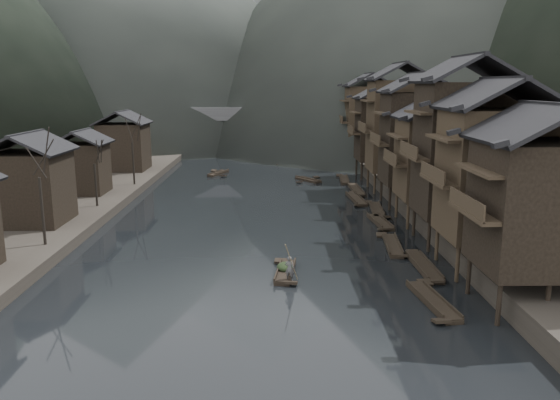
{
  "coord_description": "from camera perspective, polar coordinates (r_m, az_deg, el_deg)",
  "views": [
    {
      "loc": [
        1.42,
        -39.06,
        13.42
      ],
      "look_at": [
        2.18,
        12.33,
        2.5
      ],
      "focal_mm": 35.0,
      "sensor_mm": 36.0,
      "label": 1
    }
  ],
  "objects": [
    {
      "name": "left_bank",
      "position": [
        87.98,
        -25.31,
        2.46
      ],
      "size": [
        40.0,
        200.0,
        1.2
      ],
      "primitive_type": "cube",
      "color": "#2D2823",
      "rests_on": "ground"
    },
    {
      "name": "cargo_heap",
      "position": [
        39.71,
        0.51,
        -6.55
      ],
      "size": [
        1.17,
        1.54,
        0.7
      ],
      "primitive_type": "ellipsoid",
      "color": "black",
      "rests_on": "hero_sampan"
    },
    {
      "name": "right_bank",
      "position": [
        86.8,
        21.95,
        2.83
      ],
      "size": [
        40.0,
        200.0,
        1.8
      ],
      "primitive_type": "cube",
      "color": "#2D2823",
      "rests_on": "ground"
    },
    {
      "name": "boatman",
      "position": [
        37.57,
        1.01,
        -6.82
      ],
      "size": [
        0.72,
        0.57,
        1.74
      ],
      "primitive_type": "imported",
      "rotation": [
        0.0,
        0.0,
        2.87
      ],
      "color": "#4F4F51",
      "rests_on": "hero_sampan"
    },
    {
      "name": "bare_trees",
      "position": [
        53.44,
        -21.05,
        3.89
      ],
      "size": [
        3.86,
        44.47,
        7.73
      ],
      "color": "black",
      "rests_on": "left_bank"
    },
    {
      "name": "left_houses",
      "position": [
        63.58,
        -21.07,
        4.18
      ],
      "size": [
        8.1,
        53.2,
        8.73
      ],
      "color": "black",
      "rests_on": "left_bank"
    },
    {
      "name": "hero_sampan",
      "position": [
        39.67,
        0.56,
        -7.47
      ],
      "size": [
        1.74,
        5.4,
        0.44
      ],
      "color": "black",
      "rests_on": "water"
    },
    {
      "name": "water",
      "position": [
        41.33,
        -2.79,
        -6.97
      ],
      "size": [
        300.0,
        300.0,
        0.0
      ],
      "primitive_type": "plane",
      "color": "black",
      "rests_on": "ground"
    },
    {
      "name": "midriver_boats",
      "position": [
        92.02,
        -0.38,
        3.74
      ],
      "size": [
        16.61,
        41.22,
        0.45
      ],
      "color": "black",
      "rests_on": "water"
    },
    {
      "name": "moored_sampans",
      "position": [
        56.96,
        9.83,
        -1.6
      ],
      "size": [
        3.1,
        51.53,
        0.47
      ],
      "color": "black",
      "rests_on": "water"
    },
    {
      "name": "stilt_houses",
      "position": [
        61.25,
        14.29,
        7.56
      ],
      "size": [
        9.0,
        67.6,
        16.3
      ],
      "color": "black",
      "rests_on": "ground"
    },
    {
      "name": "stone_bridge",
      "position": [
        111.38,
        -1.59,
        7.71
      ],
      "size": [
        40.0,
        6.0,
        9.0
      ],
      "color": "#4C4C4F",
      "rests_on": "ground"
    },
    {
      "name": "bamboo_pole",
      "position": [
        36.79,
        1.34,
        -2.84
      ],
      "size": [
        1.13,
        2.21,
        3.64
      ],
      "primitive_type": "cylinder",
      "rotation": [
        0.58,
        0.0,
        -0.46
      ],
      "color": "#8C7A51",
      "rests_on": "boatman"
    }
  ]
}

